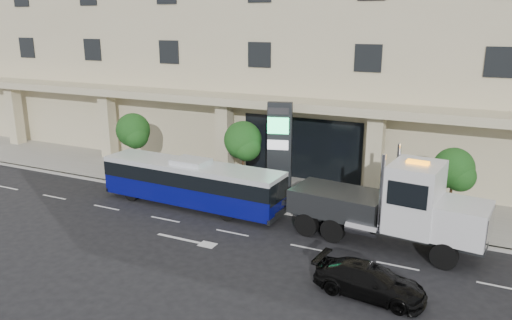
# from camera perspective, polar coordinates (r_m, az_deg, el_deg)

# --- Properties ---
(ground) EXTENTS (120.00, 120.00, 0.00)m
(ground) POSITION_cam_1_polar(r_m,az_deg,el_deg) (26.09, -1.16, -7.12)
(ground) COLOR black
(ground) RESTS_ON ground
(sidewalk) EXTENTS (120.00, 6.00, 0.15)m
(sidewalk) POSITION_cam_1_polar(r_m,az_deg,el_deg) (30.31, 3.11, -3.70)
(sidewalk) COLOR gray
(sidewalk) RESTS_ON ground
(curb) EXTENTS (120.00, 0.30, 0.15)m
(curb) POSITION_cam_1_polar(r_m,az_deg,el_deg) (27.73, 0.71, -5.54)
(curb) COLOR gray
(curb) RESTS_ON ground
(convention_center) EXTENTS (60.00, 17.60, 20.00)m
(convention_center) POSITION_cam_1_polar(r_m,az_deg,el_deg) (38.47, 9.54, 15.22)
(convention_center) COLOR #BAB08B
(convention_center) RESTS_ON ground
(tree_left) EXTENTS (2.27, 2.20, 4.22)m
(tree_left) POSITION_cam_1_polar(r_m,az_deg,el_deg) (33.34, -13.83, 3.07)
(tree_left) COLOR #422B19
(tree_left) RESTS_ON sidewalk
(tree_mid) EXTENTS (2.28, 2.20, 4.38)m
(tree_mid) POSITION_cam_1_polar(r_m,az_deg,el_deg) (28.98, -1.48, 1.98)
(tree_mid) COLOR #422B19
(tree_mid) RESTS_ON sidewalk
(tree_right) EXTENTS (2.10, 2.00, 4.04)m
(tree_right) POSITION_cam_1_polar(r_m,az_deg,el_deg) (26.06, 21.66, -1.20)
(tree_right) COLOR #422B19
(tree_right) RESTS_ON sidewalk
(city_bus) EXTENTS (10.90, 2.69, 2.74)m
(city_bus) POSITION_cam_1_polar(r_m,az_deg,el_deg) (28.08, -7.37, -2.55)
(city_bus) COLOR black
(city_bus) RESTS_ON ground
(tow_truck) EXTENTS (10.18, 3.41, 4.61)m
(tow_truck) POSITION_cam_1_polar(r_m,az_deg,el_deg) (23.68, 15.45, -5.19)
(tow_truck) COLOR #2D3033
(tow_truck) RESTS_ON ground
(black_sedan) EXTENTS (4.39, 2.13, 1.23)m
(black_sedan) POSITION_cam_1_polar(r_m,az_deg,el_deg) (19.83, 12.85, -13.29)
(black_sedan) COLOR black
(black_sedan) RESTS_ON ground
(signage_pylon) EXTENTS (1.46, 0.85, 5.55)m
(signage_pylon) POSITION_cam_1_polar(r_m,az_deg,el_deg) (28.64, 2.70, 1.22)
(signage_pylon) COLOR black
(signage_pylon) RESTS_ON sidewalk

